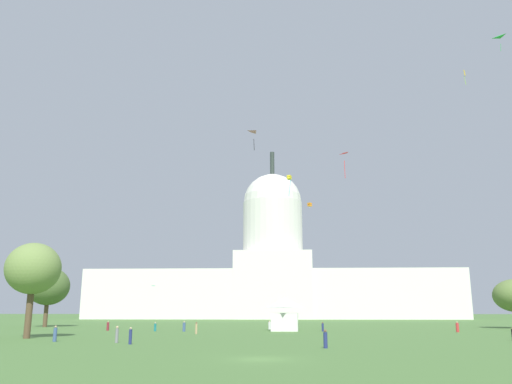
% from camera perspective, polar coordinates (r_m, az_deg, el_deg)
% --- Properties ---
extents(ground_plane, '(800.00, 800.00, 0.00)m').
position_cam_1_polar(ground_plane, '(38.89, 0.64, -18.13)').
color(ground_plane, '#4C7538').
extents(capitol_building, '(143.94, 28.05, 67.75)m').
position_cam_1_polar(capitol_building, '(205.25, 1.91, -9.22)').
color(capitol_building, silver).
rests_on(capitol_building, ground_plane).
extents(event_tent, '(4.97, 7.41, 5.64)m').
position_cam_1_polar(event_tent, '(89.78, 3.23, -13.41)').
color(event_tent, white).
rests_on(event_tent, ground_plane).
extents(tree_west_far, '(10.63, 10.86, 12.27)m').
position_cam_1_polar(tree_west_far, '(118.18, -22.14, -9.71)').
color(tree_west_far, brown).
rests_on(tree_west_far, ground_plane).
extents(tree_west_mid, '(9.67, 9.60, 11.90)m').
position_cam_1_polar(tree_west_mid, '(71.94, -23.58, -7.87)').
color(tree_west_mid, brown).
rests_on(tree_west_mid, ground_plane).
extents(person_maroon_front_left, '(0.46, 0.46, 1.60)m').
position_cam_1_polar(person_maroon_front_left, '(93.84, -16.18, -14.18)').
color(person_maroon_front_left, maroon).
rests_on(person_maroon_front_left, ground_plane).
extents(person_navy_near_tree_east, '(0.45, 0.45, 1.72)m').
position_cam_1_polar(person_navy_near_tree_east, '(56.45, -13.82, -15.35)').
color(person_navy_near_tree_east, navy).
rests_on(person_navy_near_tree_east, ground_plane).
extents(person_red_mid_left, '(0.48, 0.48, 1.65)m').
position_cam_1_polar(person_red_mid_left, '(90.22, 21.53, -13.86)').
color(person_red_mid_left, red).
rests_on(person_red_mid_left, ground_plane).
extents(person_denim_back_right, '(0.55, 0.55, 1.75)m').
position_cam_1_polar(person_denim_back_right, '(63.58, -21.48, -14.54)').
color(person_denim_back_right, '#3D5684').
rests_on(person_denim_back_right, ground_plane).
extents(person_navy_back_center, '(0.36, 0.36, 1.53)m').
position_cam_1_polar(person_navy_back_center, '(87.61, 7.44, -14.70)').
color(person_navy_back_center, navy).
rests_on(person_navy_back_center, ground_plane).
extents(person_grey_aisle_center, '(0.42, 0.42, 1.77)m').
position_cam_1_polar(person_grey_aisle_center, '(59.23, -15.24, -15.11)').
color(person_grey_aisle_center, gray).
rests_on(person_grey_aisle_center, ground_plane).
extents(person_white_edge_east, '(0.56, 0.56, 1.55)m').
position_cam_1_polar(person_white_edge_east, '(96.07, 1.51, -14.64)').
color(person_white_edge_east, silver).
rests_on(person_white_edge_east, ground_plane).
extents(person_tan_front_right, '(0.37, 0.37, 1.74)m').
position_cam_1_polar(person_tan_front_right, '(78.27, -6.67, -14.85)').
color(person_tan_front_right, tan).
rests_on(person_tan_front_right, ground_plane).
extents(person_teal_near_tree_west, '(0.52, 0.52, 1.46)m').
position_cam_1_polar(person_teal_near_tree_west, '(89.37, -11.17, -14.56)').
color(person_teal_near_tree_west, '#1E757A').
rests_on(person_teal_near_tree_west, ground_plane).
extents(person_navy_lawn_far_left, '(0.51, 0.51, 1.70)m').
position_cam_1_polar(person_navy_lawn_far_left, '(49.84, 7.74, -15.97)').
color(person_navy_lawn_far_left, navy).
rests_on(person_navy_lawn_far_left, ground_plane).
extents(person_denim_near_tent, '(0.66, 0.66, 1.67)m').
position_cam_1_polar(person_denim_near_tent, '(87.72, -8.02, -14.65)').
color(person_denim_near_tent, '#3D5684').
rests_on(person_denim_near_tent, ground_plane).
extents(person_teal_back_left, '(0.49, 0.49, 1.50)m').
position_cam_1_polar(person_teal_back_left, '(97.95, 2.88, -14.62)').
color(person_teal_back_left, '#1E757A').
rests_on(person_teal_back_left, ground_plane).
extents(kite_orange_mid, '(1.36, 1.36, 1.06)m').
position_cam_1_polar(kite_orange_mid, '(147.44, 6.00, -1.41)').
color(kite_orange_mid, orange).
extents(kite_cyan_low, '(1.43, 1.45, 0.19)m').
position_cam_1_polar(kite_cyan_low, '(171.15, -11.26, -10.29)').
color(kite_cyan_low, '#33BCDB').
extents(kite_yellow_mid, '(1.02, 1.04, 4.24)m').
position_cam_1_polar(kite_yellow_mid, '(101.77, 3.72, 1.58)').
color(kite_yellow_mid, yellow).
extents(kite_gold_high, '(0.63, 0.72, 3.11)m').
position_cam_1_polar(kite_gold_high, '(109.80, 22.23, 12.07)').
color(kite_gold_high, gold).
extents(kite_green_high, '(1.64, 1.56, 2.10)m').
position_cam_1_polar(kite_green_high, '(91.75, 25.60, 14.96)').
color(kite_green_high, green).
extents(kite_pink_mid, '(1.51, 1.59, 2.42)m').
position_cam_1_polar(kite_pink_mid, '(69.71, 0.02, 6.47)').
color(kite_pink_mid, pink).
extents(kite_red_mid, '(1.32, 1.39, 3.32)m').
position_cam_1_polar(kite_red_mid, '(69.76, 10.09, 3.83)').
color(kite_red_mid, red).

